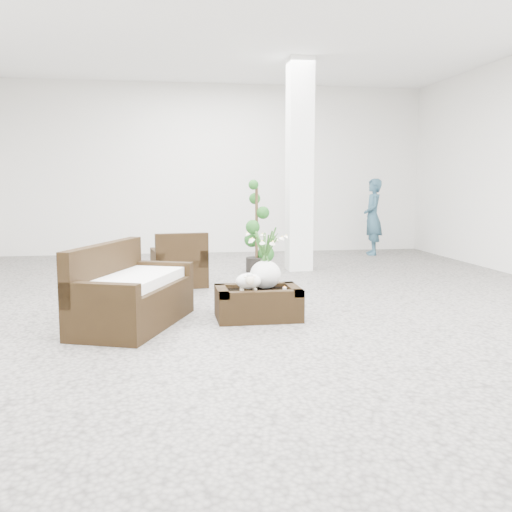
{
  "coord_description": "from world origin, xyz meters",
  "views": [
    {
      "loc": [
        -1.08,
        -6.81,
        1.48
      ],
      "look_at": [
        0.0,
        -0.1,
        0.62
      ],
      "focal_mm": 41.04,
      "sensor_mm": 36.0,
      "label": 1
    }
  ],
  "objects": [
    {
      "name": "armchair",
      "position": [
        -0.86,
        1.57,
        0.39
      ],
      "size": [
        0.82,
        0.79,
        0.78
      ],
      "primitive_type": "cube",
      "rotation": [
        0.0,
        0.0,
        3.27
      ],
      "color": "black",
      "rests_on": "ground"
    },
    {
      "name": "ground",
      "position": [
        0.0,
        0.0,
        0.0
      ],
      "size": [
        11.0,
        11.0,
        0.0
      ],
      "primitive_type": "plane",
      "color": "gray",
      "rests_on": "ground"
    },
    {
      "name": "topiary",
      "position": [
        0.46,
        2.69,
        0.74
      ],
      "size": [
        0.4,
        0.4,
        1.49
      ],
      "primitive_type": null,
      "color": "#1A4D19",
      "rests_on": "ground"
    },
    {
      "name": "sheep_figurine",
      "position": [
        -0.19,
        -0.75,
        0.42
      ],
      "size": [
        0.28,
        0.23,
        0.21
      ],
      "primitive_type": "ellipsoid",
      "color": "white",
      "rests_on": "coffee_table"
    },
    {
      "name": "loveseat",
      "position": [
        -1.39,
        -0.75,
        0.42
      ],
      "size": [
        1.3,
        1.76,
        0.85
      ],
      "primitive_type": "cube",
      "rotation": [
        0.0,
        0.0,
        1.19
      ],
      "color": "black",
      "rests_on": "ground"
    },
    {
      "name": "shopper",
      "position": [
        3.17,
        4.6,
        0.78
      ],
      "size": [
        0.47,
        0.62,
        1.55
      ],
      "primitive_type": "imported",
      "rotation": [
        0.0,
        0.0,
        -1.75
      ],
      "color": "#2C5063",
      "rests_on": "ground"
    },
    {
      "name": "column",
      "position": [
        1.2,
        2.8,
        1.75
      ],
      "size": [
        0.4,
        0.4,
        3.5
      ],
      "primitive_type": "cube",
      "color": "white",
      "rests_on": "ground"
    },
    {
      "name": "tealight",
      "position": [
        0.23,
        -0.63,
        0.33
      ],
      "size": [
        0.04,
        0.04,
        0.03
      ],
      "primitive_type": "cylinder",
      "color": "white",
      "rests_on": "coffee_table"
    },
    {
      "name": "planter_narcissus",
      "position": [
        0.03,
        -0.55,
        0.71
      ],
      "size": [
        0.44,
        0.44,
        0.8
      ],
      "primitive_type": null,
      "color": "white",
      "rests_on": "coffee_table"
    },
    {
      "name": "coffee_table",
      "position": [
        -0.07,
        -0.65,
        0.16
      ],
      "size": [
        0.9,
        0.6,
        0.31
      ],
      "primitive_type": "cube",
      "color": "black",
      "rests_on": "ground"
    }
  ]
}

